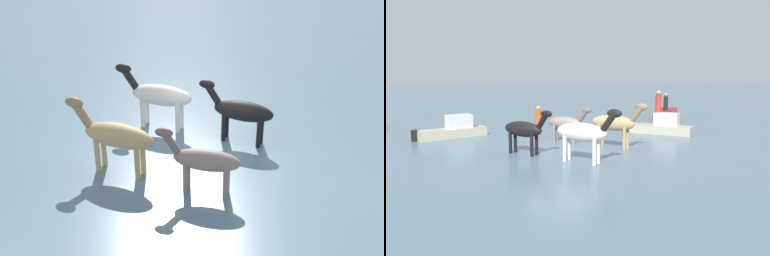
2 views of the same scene
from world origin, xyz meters
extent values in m
plane|color=slate|center=(0.00, 0.00, 0.00)|extent=(167.01, 167.01, 0.00)
ellipsoid|color=tan|center=(0.53, -2.50, 1.15)|extent=(1.65, 2.07, 0.70)
cylinder|color=tan|center=(0.33, -3.11, 0.57)|extent=(0.15, 0.15, 1.15)
cylinder|color=tan|center=(0.05, -2.93, 0.57)|extent=(0.15, 0.15, 1.15)
cylinder|color=tan|center=(1.02, -2.07, 0.57)|extent=(0.15, 0.15, 1.15)
cylinder|color=tan|center=(0.74, -1.89, 0.57)|extent=(0.15, 0.15, 1.15)
cylinder|color=olive|center=(-0.07, -3.42, 1.60)|extent=(0.55, 0.66, 0.76)
ellipsoid|color=olive|center=(-0.19, -3.60, 1.91)|extent=(0.51, 0.61, 0.31)
ellipsoid|color=black|center=(-0.55, 1.36, 1.05)|extent=(1.55, 1.88, 0.64)
cylinder|color=black|center=(-0.75, 0.81, 0.52)|extent=(0.14, 0.14, 1.05)
cylinder|color=black|center=(-1.00, 0.99, 0.52)|extent=(0.14, 0.14, 1.05)
cylinder|color=black|center=(-0.09, 1.74, 0.52)|extent=(0.14, 0.14, 1.05)
cylinder|color=black|center=(-0.35, 1.92, 0.52)|extent=(0.14, 0.14, 1.05)
cylinder|color=black|center=(-1.12, 0.54, 1.46)|extent=(0.51, 0.60, 0.70)
ellipsoid|color=black|center=(-1.24, 0.37, 1.75)|extent=(0.48, 0.55, 0.28)
ellipsoid|color=gray|center=(2.00, -0.40, 0.96)|extent=(1.22, 1.79, 0.59)
cylinder|color=gray|center=(1.90, -0.93, 0.48)|extent=(0.13, 0.13, 0.96)
cylinder|color=gray|center=(1.65, -0.81, 0.48)|extent=(0.13, 0.13, 0.96)
cylinder|color=gray|center=(2.36, 0.01, 0.48)|extent=(0.13, 0.13, 0.96)
cylinder|color=gray|center=(2.10, 0.13, 0.48)|extent=(0.13, 0.13, 0.96)
cylinder|color=#63544C|center=(1.60, -1.23, 1.34)|extent=(0.41, 0.57, 0.64)
ellipsoid|color=#63544C|center=(1.52, -1.40, 1.61)|extent=(0.39, 0.52, 0.26)
ellipsoid|color=silver|center=(-2.10, -0.94, 1.15)|extent=(1.61, 2.11, 0.70)
cylinder|color=silver|center=(-2.28, -1.57, 0.58)|extent=(0.15, 0.15, 1.15)
cylinder|color=silver|center=(-2.57, -1.39, 0.58)|extent=(0.15, 0.15, 1.15)
cylinder|color=silver|center=(-1.63, -0.50, 0.58)|extent=(0.15, 0.15, 1.15)
cylinder|color=silver|center=(-1.92, -0.32, 0.58)|extent=(0.15, 0.15, 1.15)
cylinder|color=black|center=(-2.68, -1.89, 1.61)|extent=(0.54, 0.67, 0.77)
ellipsoid|color=black|center=(-2.79, -2.08, 1.93)|extent=(0.50, 0.61, 0.31)
camera|label=1|loc=(11.72, -2.82, 6.72)|focal=42.89mm
camera|label=2|loc=(-16.52, -0.14, 3.44)|focal=36.70mm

